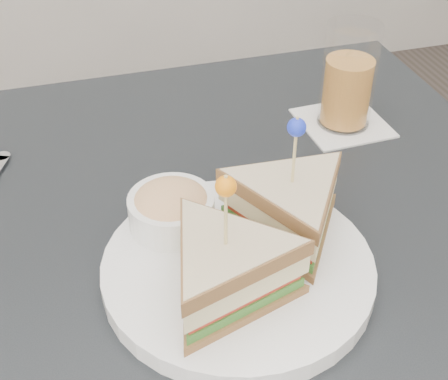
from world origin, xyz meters
TOP-DOWN VIEW (x-y plane):
  - table at (0.00, 0.00)m, footprint 0.80×0.80m
  - plate_meal at (0.01, -0.07)m, footprint 0.33×0.32m
  - drink_set at (0.23, 0.17)m, footprint 0.12×0.12m

SIDE VIEW (x-z plane):
  - table at x=0.00m, z-range 0.30..1.05m
  - plate_meal at x=0.01m, z-range 0.71..0.87m
  - drink_set at x=0.23m, z-range 0.74..0.89m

